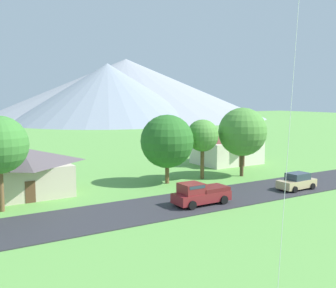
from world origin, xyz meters
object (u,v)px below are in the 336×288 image
at_px(house_leftmost, 227,146).
at_px(tree_right_of_center, 167,141).
at_px(house_left_center, 22,171).
at_px(tree_left_of_center, 203,136).
at_px(tree_near_right, 242,132).
at_px(parked_car_tan_mid_west, 297,182).
at_px(pickup_truck_maroon_west_side, 200,193).

bearing_deg(house_leftmost, tree_right_of_center, -153.87).
bearing_deg(house_left_center, tree_left_of_center, -7.48).
bearing_deg(tree_left_of_center, house_leftmost, 36.32).
bearing_deg(house_leftmost, tree_left_of_center, -143.68).
bearing_deg(tree_near_right, tree_left_of_center, 166.23).
bearing_deg(house_leftmost, parked_car_tan_mid_west, -105.31).
xyz_separation_m(house_left_center, tree_right_of_center, (14.76, -2.64, 2.24)).
xyz_separation_m(tree_near_right, pickup_truck_maroon_west_side, (-12.01, -8.11, -4.27)).
bearing_deg(tree_near_right, parked_car_tan_mid_west, -90.86).
bearing_deg(tree_right_of_center, tree_left_of_center, 0.79).
distance_m(house_leftmost, parked_car_tan_mid_west, 17.30).
distance_m(tree_left_of_center, parked_car_tan_mid_west, 11.61).
height_order(tree_left_of_center, pickup_truck_maroon_west_side, tree_left_of_center).
relative_size(parked_car_tan_mid_west, pickup_truck_maroon_west_side, 0.82).
distance_m(tree_right_of_center, parked_car_tan_mid_west, 14.16).
bearing_deg(tree_right_of_center, parked_car_tan_mid_west, -44.97).
distance_m(parked_car_tan_mid_west, pickup_truck_maroon_west_side, 11.89).
bearing_deg(house_leftmost, pickup_truck_maroon_west_side, -135.35).
xyz_separation_m(parked_car_tan_mid_west, pickup_truck_maroon_west_side, (-11.88, 0.38, 0.19)).
bearing_deg(tree_left_of_center, pickup_truck_maroon_west_side, -127.06).
xyz_separation_m(house_leftmost, tree_right_of_center, (-14.20, -6.96, 2.08)).
relative_size(house_left_center, tree_near_right, 1.12).
bearing_deg(pickup_truck_maroon_west_side, tree_left_of_center, 52.94).
xyz_separation_m(house_leftmost, house_left_center, (-28.95, -4.33, -0.16)).
bearing_deg(pickup_truck_maroon_west_side, parked_car_tan_mid_west, -1.84).
bearing_deg(tree_right_of_center, pickup_truck_maroon_west_side, -103.53).
relative_size(house_leftmost, tree_right_of_center, 1.22).
bearing_deg(tree_near_right, tree_right_of_center, 173.29).
distance_m(house_left_center, tree_right_of_center, 15.16).
bearing_deg(pickup_truck_maroon_west_side, house_left_center, 136.48).
distance_m(tree_near_right, pickup_truck_maroon_west_side, 15.10).
height_order(tree_right_of_center, tree_near_right, tree_near_right).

